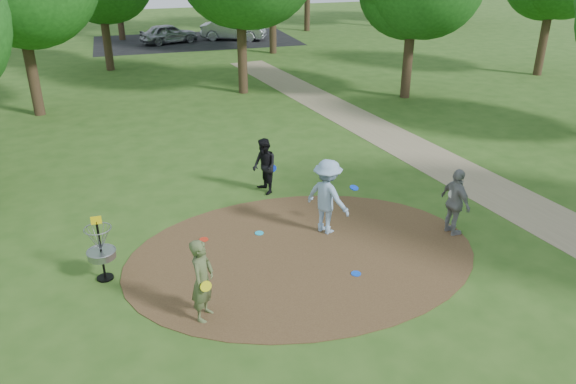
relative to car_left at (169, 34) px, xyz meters
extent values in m
plane|color=#2D5119|center=(-0.06, -29.48, -0.67)|extent=(100.00, 100.00, 0.00)
cylinder|color=#47301C|center=(-0.06, -29.48, -0.66)|extent=(8.40, 8.40, 0.02)
cube|color=#8C7A5B|center=(6.44, -27.48, -0.66)|extent=(7.55, 39.89, 0.01)
cube|color=black|center=(1.94, 0.52, -0.66)|extent=(14.00, 8.00, 0.01)
imported|color=#515D36|center=(-2.68, -31.20, 0.21)|extent=(0.68, 0.76, 1.74)
cylinder|color=yellow|center=(-2.66, -31.49, 0.25)|extent=(0.22, 0.07, 0.22)
imported|color=#8BACCF|center=(0.87, -28.58, 0.31)|extent=(1.28, 1.45, 1.95)
cylinder|color=blue|center=(1.57, -28.60, 0.47)|extent=(0.30, 0.30, 0.08)
imported|color=black|center=(-0.03, -25.83, 0.16)|extent=(0.75, 0.90, 1.65)
cylinder|color=#0C2CD1|center=(0.22, -25.82, 0.07)|extent=(0.22, 0.06, 0.22)
imported|color=gray|center=(3.87, -29.63, 0.21)|extent=(0.53, 1.07, 1.75)
cylinder|color=white|center=(3.75, -29.62, 0.45)|extent=(0.23, 0.09, 0.22)
cylinder|color=#1CB8E3|center=(-0.81, -28.23, -0.64)|extent=(0.22, 0.22, 0.02)
cylinder|color=blue|center=(0.79, -30.67, -0.64)|extent=(0.22, 0.22, 0.02)
cylinder|color=red|center=(-2.21, -28.14, -0.64)|extent=(0.22, 0.22, 0.02)
imported|color=#95959C|center=(0.00, 0.00, 0.00)|extent=(4.19, 2.62, 1.33)
imported|color=#9FA3A6|center=(4.56, 0.04, 0.08)|extent=(4.78, 3.27, 1.49)
cylinder|color=black|center=(-4.56, -29.18, 0.01)|extent=(0.05, 0.05, 1.35)
cylinder|color=black|center=(-4.56, -29.18, -0.65)|extent=(0.36, 0.36, 0.04)
cylinder|color=gray|center=(-4.56, -29.18, -0.05)|extent=(0.60, 0.60, 0.16)
torus|color=gray|center=(-4.56, -29.18, 0.03)|extent=(0.63, 0.63, 0.03)
torus|color=gray|center=(-4.56, -29.18, 0.58)|extent=(0.58, 0.58, 0.02)
cube|color=yellow|center=(-4.56, -29.18, 0.78)|extent=(0.22, 0.02, 0.18)
cylinder|color=#332316|center=(-7.06, -15.48, 1.23)|extent=(0.44, 0.44, 3.80)
cylinder|color=#332316|center=(1.94, -14.48, 1.42)|extent=(0.44, 0.44, 4.18)
cylinder|color=#332316|center=(8.94, -17.48, 1.14)|extent=(0.44, 0.44, 3.61)
cylinder|color=#332316|center=(-4.06, -7.48, 1.04)|extent=(0.44, 0.44, 3.42)
cylinder|color=#332316|center=(5.94, -5.48, 1.52)|extent=(0.44, 0.44, 4.37)
cylinder|color=#332316|center=(17.94, -15.48, 1.23)|extent=(0.44, 0.44, 3.80)
camera|label=1|loc=(-3.77, -40.36, 6.26)|focal=35.00mm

